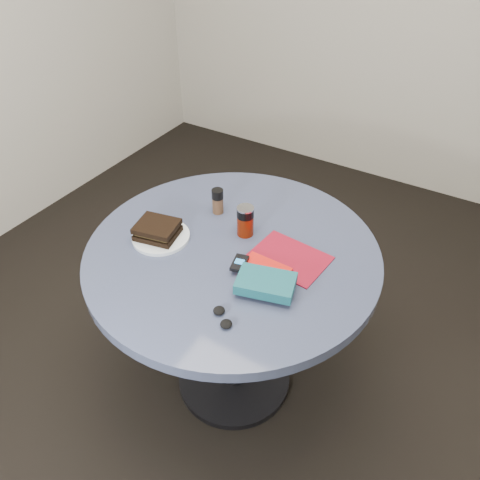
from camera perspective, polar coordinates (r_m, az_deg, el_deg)
The scene contains 11 objects.
ground at distance 2.14m, azimuth -0.72°, elevation -16.58°, with size 4.00×4.00×0.00m, color black.
table at distance 1.69m, azimuth -0.87°, elevation -5.29°, with size 1.00×1.00×0.75m.
plate at distance 1.65m, azimuth -9.62°, elevation 0.41°, with size 0.20×0.20×0.01m, color white.
sandwich at distance 1.63m, azimuth -10.05°, elevation 1.25°, with size 0.16×0.14×0.05m.
soda_can at distance 1.61m, azimuth 0.65°, elevation 2.35°, with size 0.07×0.07×0.11m.
pepper_grinder at distance 1.73m, azimuth -2.73°, elevation 4.78°, with size 0.05×0.05×0.10m.
magazine at distance 1.55m, azimuth 5.99°, elevation -2.17°, with size 0.24×0.18×0.00m, color maroon.
red_book at distance 1.49m, azimuth 2.95°, elevation -3.66°, with size 0.15×0.10×0.01m, color red.
novel at distance 1.41m, azimuth 3.16°, elevation -5.27°, with size 0.17×0.11×0.03m, color #114A55.
mp3_player at distance 1.49m, azimuth -0.06°, elevation -2.83°, with size 0.06×0.08×0.01m.
headphones at distance 1.35m, azimuth -2.14°, elevation -9.39°, with size 0.09×0.08×0.02m.
Camera 1 is at (0.65, -1.03, 1.77)m, focal length 35.00 mm.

